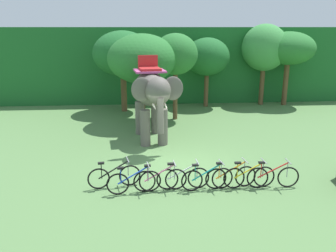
{
  "coord_description": "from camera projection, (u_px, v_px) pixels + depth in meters",
  "views": [
    {
      "loc": [
        -1.35,
        -12.01,
        5.0
      ],
      "look_at": [
        -0.37,
        1.0,
        1.3
      ],
      "focal_mm": 37.34,
      "sensor_mm": 36.0,
      "label": 1
    }
  ],
  "objects": [
    {
      "name": "ground_plane",
      "position": [
        180.0,
        167.0,
        12.98
      ],
      "size": [
        80.0,
        80.0,
        0.0
      ],
      "primitive_type": "plane",
      "color": "#567F47"
    },
    {
      "name": "foliage_hedge",
      "position": [
        160.0,
        62.0,
        25.77
      ],
      "size": [
        36.0,
        6.0,
        5.0
      ],
      "primitive_type": "cube",
      "color": "#1E6028",
      "rests_on": "ground"
    },
    {
      "name": "tree_center_right",
      "position": [
        123.0,
        54.0,
        20.68
      ],
      "size": [
        3.51,
        3.51,
        4.82
      ],
      "color": "brown",
      "rests_on": "ground"
    },
    {
      "name": "tree_left",
      "position": [
        142.0,
        59.0,
        18.11
      ],
      "size": [
        3.58,
        3.58,
        4.7
      ],
      "color": "brown",
      "rests_on": "ground"
    },
    {
      "name": "tree_center",
      "position": [
        175.0,
        55.0,
        18.76
      ],
      "size": [
        2.4,
        2.4,
        4.7
      ],
      "color": "brown",
      "rests_on": "ground"
    },
    {
      "name": "tree_far_left",
      "position": [
        207.0,
        57.0,
        22.06
      ],
      "size": [
        2.82,
        2.82,
        4.38
      ],
      "color": "brown",
      "rests_on": "ground"
    },
    {
      "name": "tree_far_right",
      "position": [
        265.0,
        48.0,
        22.44
      ],
      "size": [
        2.91,
        2.91,
        5.22
      ],
      "color": "brown",
      "rests_on": "ground"
    },
    {
      "name": "tree_right",
      "position": [
        289.0,
        49.0,
        22.37
      ],
      "size": [
        3.35,
        3.35,
        4.75
      ],
      "color": "brown",
      "rests_on": "ground"
    },
    {
      "name": "elephant",
      "position": [
        152.0,
        93.0,
        15.32
      ],
      "size": [
        2.16,
        4.22,
        3.78
      ],
      "color": "#665E56",
      "rests_on": "ground"
    },
    {
      "name": "bike_black",
      "position": [
        114.0,
        176.0,
        11.22
      ],
      "size": [
        1.69,
        0.53,
        0.92
      ],
      "color": "black",
      "rests_on": "ground"
    },
    {
      "name": "bike_blue",
      "position": [
        134.0,
        182.0,
        10.82
      ],
      "size": [
        1.7,
        0.52,
        0.92
      ],
      "color": "black",
      "rests_on": "ground"
    },
    {
      "name": "bike_pink",
      "position": [
        160.0,
        179.0,
        10.98
      ],
      "size": [
        1.71,
        0.52,
        0.92
      ],
      "color": "black",
      "rests_on": "ground"
    },
    {
      "name": "bike_white",
      "position": [
        183.0,
        178.0,
        11.11
      ],
      "size": [
        1.71,
        0.52,
        0.92
      ],
      "color": "black",
      "rests_on": "ground"
    },
    {
      "name": "bike_teal",
      "position": [
        207.0,
        179.0,
        11.05
      ],
      "size": [
        1.7,
        0.52,
        0.92
      ],
      "color": "black",
      "rests_on": "ground"
    },
    {
      "name": "bike_orange",
      "position": [
        231.0,
        177.0,
        11.19
      ],
      "size": [
        1.7,
        0.52,
        0.92
      ],
      "color": "black",
      "rests_on": "ground"
    },
    {
      "name": "bike_yellow",
      "position": [
        249.0,
        177.0,
        11.19
      ],
      "size": [
        1.71,
        0.52,
        0.92
      ],
      "color": "black",
      "rests_on": "ground"
    },
    {
      "name": "bike_red",
      "position": [
        273.0,
        177.0,
        11.19
      ],
      "size": [
        1.71,
        0.52,
        0.92
      ],
      "color": "black",
      "rests_on": "ground"
    }
  ]
}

